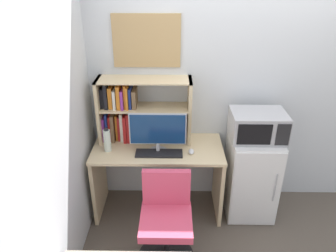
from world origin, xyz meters
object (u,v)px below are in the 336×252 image
at_px(monitor, 158,131).
at_px(microwave, 258,125).
at_px(mini_fridge, 251,175).
at_px(hutch_bookshelf, 129,109).
at_px(keyboard, 159,153).
at_px(wall_corkboard, 147,41).
at_px(desk_chair, 166,224).
at_px(computer_mouse, 191,152).
at_px(water_bottle, 107,140).

height_order(monitor, microwave, monitor).
bearing_deg(mini_fridge, hutch_bookshelf, 172.20).
relative_size(keyboard, wall_corkboard, 0.70).
bearing_deg(monitor, desk_chair, -80.70).
height_order(computer_mouse, water_bottle, water_bottle).
distance_m(hutch_bookshelf, desk_chair, 1.16).
relative_size(water_bottle, wall_corkboard, 0.38).
xyz_separation_m(computer_mouse, mini_fridge, (0.63, 0.12, -0.35)).
bearing_deg(mini_fridge, microwave, 89.80).
xyz_separation_m(keyboard, desk_chair, (0.08, -0.50, -0.42)).
height_order(hutch_bookshelf, desk_chair, hutch_bookshelf).
bearing_deg(water_bottle, wall_corkboard, 43.80).
xyz_separation_m(mini_fridge, desk_chair, (-0.86, -0.64, -0.08)).
relative_size(microwave, desk_chair, 0.62).
xyz_separation_m(hutch_bookshelf, computer_mouse, (0.61, -0.29, -0.32)).
relative_size(monitor, mini_fridge, 0.61).
height_order(hutch_bookshelf, microwave, hutch_bookshelf).
distance_m(monitor, keyboard, 0.22).
relative_size(computer_mouse, water_bottle, 0.36).
distance_m(computer_mouse, mini_fridge, 0.73).
bearing_deg(water_bottle, computer_mouse, -2.86).
bearing_deg(keyboard, computer_mouse, 4.38).
bearing_deg(mini_fridge, monitor, -174.19).
relative_size(monitor, keyboard, 1.20).
distance_m(keyboard, wall_corkboard, 1.06).
bearing_deg(microwave, water_bottle, -176.88).
relative_size(computer_mouse, desk_chair, 0.11).
height_order(keyboard, water_bottle, water_bottle).
bearing_deg(monitor, microwave, 5.99).
bearing_deg(keyboard, microwave, 8.61).
relative_size(water_bottle, mini_fridge, 0.27).
bearing_deg(desk_chair, mini_fridge, 36.45).
bearing_deg(computer_mouse, desk_chair, -113.91).
height_order(keyboard, mini_fridge, mini_fridge).
xyz_separation_m(monitor, microwave, (0.95, 0.10, 0.02)).
xyz_separation_m(keyboard, microwave, (0.94, 0.14, 0.23)).
xyz_separation_m(keyboard, mini_fridge, (0.94, 0.14, -0.34)).
relative_size(hutch_bookshelf, computer_mouse, 10.45).
height_order(hutch_bookshelf, keyboard, hutch_bookshelf).
relative_size(water_bottle, desk_chair, 0.29).
height_order(computer_mouse, wall_corkboard, wall_corkboard).
bearing_deg(desk_chair, water_bottle, 135.65).
xyz_separation_m(hutch_bookshelf, keyboard, (0.30, -0.31, -0.33)).
height_order(keyboard, desk_chair, desk_chair).
bearing_deg(wall_corkboard, computer_mouse, -43.01).
height_order(keyboard, wall_corkboard, wall_corkboard).
relative_size(keyboard, microwave, 0.87).
bearing_deg(wall_corkboard, keyboard, -73.96).
height_order(mini_fridge, desk_chair, mini_fridge).
distance_m(hutch_bookshelf, monitor, 0.41).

